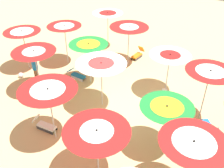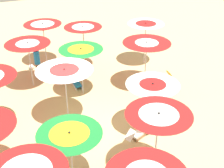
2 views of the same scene
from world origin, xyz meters
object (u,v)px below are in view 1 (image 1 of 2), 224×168
(beach_ball, at_px, (21,75))
(beach_umbrella_9, at_px, (193,147))
(beach_umbrella_12, at_px, (170,58))
(lounger_2, at_px, (165,95))
(beachgoer_0, at_px, (35,68))
(beach_umbrella_1, at_px, (34,54))
(lounger_4, at_px, (138,55))
(beach_umbrella_5, at_px, (64,29))
(beach_umbrella_2, at_px, (48,93))
(beach_umbrella_6, at_px, (89,47))
(beach_umbrella_10, at_px, (108,15))
(beach_umbrella_3, at_px, (97,135))
(beach_umbrella_11, at_px, (129,30))
(beach_umbrella_8, at_px, (167,110))
(lounger_5, at_px, (45,125))
(lounger_1, at_px, (209,128))
(lounger_3, at_px, (77,75))
(beach_umbrella_0, at_px, (23,34))
(beach_umbrella_7, at_px, (101,67))
(beach_umbrella_13, at_px, (210,75))

(beach_ball, bearing_deg, beach_umbrella_9, -97.51)
(beach_umbrella_12, xyz_separation_m, lounger_2, (-0.61, -0.25, -1.78))
(beachgoer_0, bearing_deg, beach_ball, 8.82)
(beach_umbrella_1, distance_m, lounger_4, 6.83)
(beach_umbrella_5, height_order, beachgoer_0, beach_umbrella_5)
(beach_umbrella_2, xyz_separation_m, beach_umbrella_6, (4.07, 1.52, -0.16))
(beach_umbrella_10, relative_size, lounger_2, 1.99)
(beach_umbrella_3, distance_m, beach_umbrella_11, 8.32)
(beach_umbrella_8, height_order, lounger_5, beach_umbrella_8)
(beach_umbrella_10, xyz_separation_m, beach_ball, (-6.21, 1.57, -2.08))
(beach_umbrella_8, height_order, lounger_1, beach_umbrella_8)
(beach_umbrella_9, bearing_deg, lounger_3, 67.40)
(beach_umbrella_5, height_order, beach_umbrella_12, beach_umbrella_5)
(beach_umbrella_10, xyz_separation_m, beach_umbrella_12, (-2.54, -5.70, -0.25))
(beach_umbrella_12, height_order, lounger_3, beach_umbrella_12)
(beach_umbrella_0, distance_m, beachgoer_0, 2.16)
(beach_umbrella_10, xyz_separation_m, beachgoer_0, (-5.97, 0.43, -1.30))
(beach_umbrella_7, bearing_deg, beach_umbrella_3, -143.92)
(beach_umbrella_6, relative_size, beach_umbrella_11, 0.98)
(beach_umbrella_8, distance_m, beachgoer_0, 7.80)
(beach_umbrella_7, bearing_deg, beach_ball, 98.45)
(beach_umbrella_0, height_order, lounger_2, beach_umbrella_0)
(beach_umbrella_8, relative_size, beach_ball, 7.24)
(lounger_4, bearing_deg, beach_umbrella_0, -42.34)
(beach_umbrella_13, height_order, lounger_1, beach_umbrella_13)
(beach_umbrella_11, xyz_separation_m, lounger_1, (-3.03, -6.16, -1.96))
(beach_umbrella_6, distance_m, beach_ball, 4.51)
(beach_umbrella_9, bearing_deg, beach_umbrella_6, 64.01)
(beach_umbrella_0, height_order, beach_umbrella_2, beach_umbrella_2)
(beachgoer_0, bearing_deg, beach_umbrella_2, 145.90)
(beach_umbrella_2, bearing_deg, beach_umbrella_12, -21.09)
(lounger_1, distance_m, lounger_2, 2.83)
(beach_umbrella_9, relative_size, lounger_4, 2.19)
(lounger_1, distance_m, beachgoer_0, 9.21)
(beach_umbrella_1, bearing_deg, lounger_4, -19.99)
(beach_umbrella_12, bearing_deg, beach_umbrella_11, 67.13)
(beach_umbrella_2, relative_size, lounger_3, 2.11)
(beach_umbrella_10, bearing_deg, lounger_2, -117.94)
(beach_umbrella_9, distance_m, lounger_2, 5.64)
(beach_umbrella_5, bearing_deg, beach_umbrella_1, -162.82)
(beach_umbrella_0, xyz_separation_m, beach_umbrella_8, (-0.90, -9.34, -0.27))
(lounger_5, xyz_separation_m, beach_ball, (2.02, 4.32, -0.05))
(lounger_5, bearing_deg, lounger_2, 48.16)
(beach_umbrella_3, bearing_deg, beach_umbrella_0, 67.25)
(beach_umbrella_12, distance_m, beachgoer_0, 7.10)
(beach_umbrella_5, distance_m, beach_umbrella_8, 8.39)
(beach_umbrella_1, distance_m, beach_umbrella_2, 3.70)
(beach_ball, bearing_deg, lounger_1, -78.76)
(beach_umbrella_9, bearing_deg, beach_umbrella_5, 65.96)
(beach_umbrella_3, relative_size, beach_umbrella_7, 0.92)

